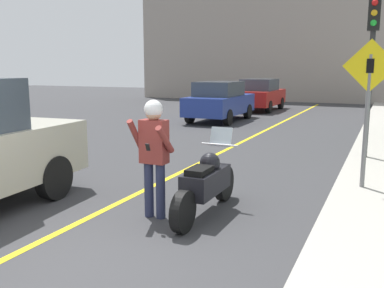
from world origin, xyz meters
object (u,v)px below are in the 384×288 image
(motorcycle, at_px, (206,183))
(crossing_sign, at_px, (368,100))
(person_biker, at_px, (154,146))
(parked_car_blue, at_px, (220,101))
(parked_car_red, at_px, (260,94))
(traffic_light, at_px, (372,47))

(motorcycle, bearing_deg, crossing_sign, 45.18)
(person_biker, height_order, crossing_sign, crossing_sign)
(parked_car_blue, distance_m, parked_car_red, 5.24)
(motorcycle, distance_m, parked_car_blue, 11.99)
(traffic_light, xyz_separation_m, parked_car_red, (-5.82, 11.47, -1.86))
(traffic_light, bearing_deg, motorcycle, -111.83)
(traffic_light, bearing_deg, crossing_sign, -87.83)
(crossing_sign, height_order, parked_car_blue, crossing_sign)
(traffic_light, relative_size, parked_car_red, 0.88)
(person_biker, distance_m, parked_car_red, 17.24)
(person_biker, distance_m, parked_car_blue, 12.21)
(traffic_light, height_order, parked_car_blue, traffic_light)
(traffic_light, distance_m, parked_car_blue, 8.93)
(person_biker, height_order, parked_car_red, person_biker)
(parked_car_red, bearing_deg, parked_car_blue, -93.13)
(person_biker, height_order, traffic_light, traffic_light)
(traffic_light, bearing_deg, person_biker, -115.98)
(person_biker, bearing_deg, crossing_sign, 42.97)
(person_biker, bearing_deg, parked_car_red, 100.56)
(crossing_sign, bearing_deg, motorcycle, -134.82)
(motorcycle, distance_m, crossing_sign, 3.24)
(crossing_sign, distance_m, traffic_light, 3.06)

